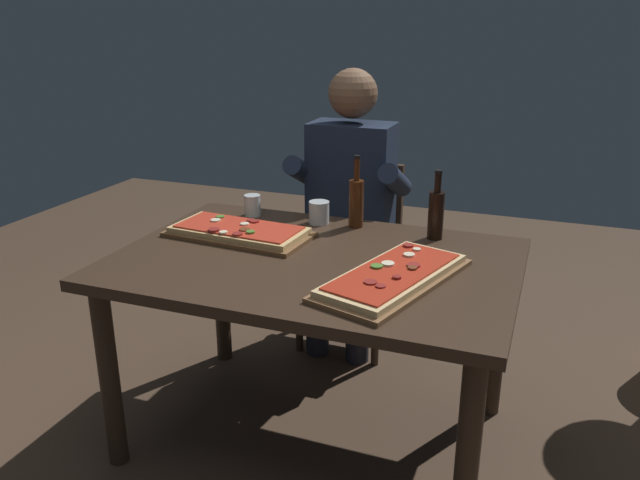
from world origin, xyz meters
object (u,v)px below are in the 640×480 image
pizza_rectangular_front (239,232)px  wine_bottle_dark (356,201)px  seated_diner (348,200)px  diner_chair (355,244)px  dining_table (315,283)px  oil_bottle_amber (436,213)px  pizza_rectangular_left (394,277)px  tumbler_far_side (319,214)px  tumbler_near_camera (253,206)px

pizza_rectangular_front → wine_bottle_dark: wine_bottle_dark is taller
seated_diner → diner_chair: bearing=90.0°
dining_table → pizza_rectangular_front: (-0.36, 0.11, 0.12)m
oil_bottle_amber → pizza_rectangular_front: bearing=-160.9°
pizza_rectangular_front → pizza_rectangular_left: size_ratio=0.88×
pizza_rectangular_front → tumbler_far_side: (0.23, 0.27, 0.02)m
wine_bottle_dark → tumbler_far_side: size_ratio=3.18×
diner_chair → seated_diner: bearing=-90.0°
dining_table → oil_bottle_amber: bearing=45.0°
oil_bottle_amber → tumbler_near_camera: 0.79m
diner_chair → tumbler_near_camera: bearing=-122.5°
pizza_rectangular_left → seated_diner: 0.95m
oil_bottle_amber → pizza_rectangular_left: bearing=-95.0°
pizza_rectangular_front → oil_bottle_amber: bearing=19.1°
dining_table → seated_diner: bearing=99.3°
wine_bottle_dark → oil_bottle_amber: bearing=-5.6°
dining_table → diner_chair: 0.88m
pizza_rectangular_left → diner_chair: size_ratio=0.75×
seated_diner → wine_bottle_dark: bearing=-67.0°
diner_chair → seated_diner: (0.00, -0.12, 0.26)m
pizza_rectangular_left → seated_diner: (-0.43, 0.85, -0.02)m
dining_table → wine_bottle_dark: wine_bottle_dark is taller
wine_bottle_dark → dining_table: bearing=-94.0°
pizza_rectangular_left → tumbler_near_camera: (-0.74, 0.49, 0.02)m
pizza_rectangular_left → oil_bottle_amber: 0.48m
pizza_rectangular_front → diner_chair: diner_chair is taller
oil_bottle_amber → diner_chair: bearing=133.5°
pizza_rectangular_left → tumbler_far_side: (-0.44, 0.49, 0.02)m
pizza_rectangular_front → wine_bottle_dark: 0.48m
wine_bottle_dark → tumbler_far_side: (-0.15, -0.01, -0.07)m
oil_bottle_amber → seated_diner: 0.62m
pizza_rectangular_left → tumbler_near_camera: size_ratio=7.17×
wine_bottle_dark → tumbler_near_camera: wine_bottle_dark is taller
pizza_rectangular_front → pizza_rectangular_left: same height
oil_bottle_amber → tumbler_near_camera: (-0.78, 0.02, -0.06)m
pizza_rectangular_front → pizza_rectangular_left: (0.67, -0.22, 0.00)m
tumbler_near_camera → tumbler_far_side: bearing=0.5°
tumbler_far_side → dining_table: bearing=-71.3°
wine_bottle_dark → oil_bottle_amber: size_ratio=1.09×
pizza_rectangular_left → diner_chair: 1.10m
tumbler_far_side → seated_diner: (0.01, 0.36, -0.04)m
wine_bottle_dark → diner_chair: 0.61m
pizza_rectangular_front → seated_diner: seated_diner is taller
tumbler_near_camera → oil_bottle_amber: bearing=-1.3°
tumbler_near_camera → seated_diner: bearing=49.7°
dining_table → oil_bottle_amber: oil_bottle_amber is taller
pizza_rectangular_left → oil_bottle_amber: size_ratio=2.43×
oil_bottle_amber → tumbler_far_side: bearing=177.6°
pizza_rectangular_front → diner_chair: bearing=72.5°
pizza_rectangular_front → seated_diner: bearing=69.4°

